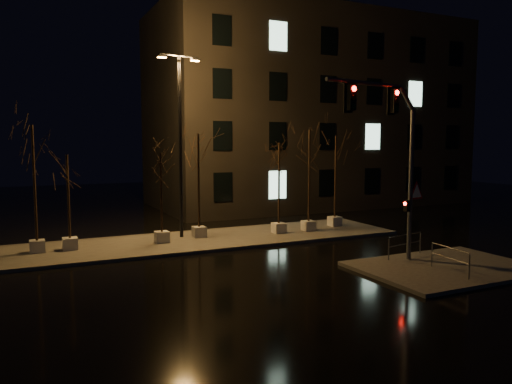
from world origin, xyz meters
TOP-DOWN VIEW (x-y plane):
  - ground at (0.00, 0.00)m, footprint 90.00×90.00m
  - median at (0.00, 6.00)m, footprint 22.00×5.00m
  - sidewalk_corner at (7.50, -3.50)m, footprint 7.00×5.00m
  - building at (14.00, 18.00)m, footprint 25.00×12.00m
  - tree_0 at (-7.30, 6.28)m, footprint 1.80×1.80m
  - tree_1 at (-5.90, 6.27)m, footprint 1.80×1.80m
  - tree_2 at (-1.62, 6.04)m, footprint 1.80×1.80m
  - tree_3 at (0.50, 6.58)m, footprint 1.80×1.80m
  - tree_4 at (4.84, 5.85)m, footprint 1.80×1.80m
  - tree_5 at (6.69, 5.76)m, footprint 1.80×1.80m
  - tree_6 at (8.92, 6.45)m, footprint 1.80×1.80m
  - traffic_signal_mast at (5.80, -2.20)m, footprint 5.84×1.27m
  - streetlight_main at (-0.32, 7.01)m, footprint 2.34×0.66m
  - guard_rail_a at (7.16, -1.50)m, footprint 2.23×0.51m
  - guard_rail_b at (6.81, -4.33)m, footprint 0.26×2.08m

SIDE VIEW (x-z plane):
  - ground at x=0.00m, z-range 0.00..0.00m
  - median at x=0.00m, z-range 0.00..0.15m
  - sidewalk_corner at x=7.50m, z-range 0.00..0.15m
  - guard_rail_b at x=6.81m, z-range 0.29..1.28m
  - guard_rail_a at x=7.16m, z-range 0.30..1.28m
  - tree_1 at x=-5.90m, z-range 1.32..5.83m
  - tree_2 at x=-1.62m, z-range 1.34..5.91m
  - tree_4 at x=4.84m, z-range 1.46..6.52m
  - tree_6 at x=8.92m, z-range 1.56..7.01m
  - tree_3 at x=0.50m, z-range 1.59..7.13m
  - tree_5 at x=6.69m, z-range 1.65..7.46m
  - tree_0 at x=-7.30m, z-range 1.67..7.55m
  - traffic_signal_mast at x=5.80m, z-range 1.29..8.54m
  - streetlight_main at x=-0.32m, z-range 0.87..10.25m
  - building at x=14.00m, z-range 0.00..15.00m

